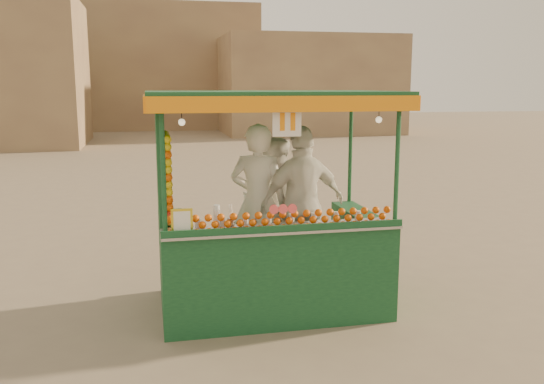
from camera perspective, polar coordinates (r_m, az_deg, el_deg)
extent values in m
plane|color=#6E5F4E|center=(6.88, 0.34, -10.69)|extent=(90.00, 90.00, 0.00)
cube|color=#987F56|center=(31.40, 3.51, 10.43)|extent=(9.00, 6.00, 5.00)
cube|color=#987F56|center=(36.29, -13.28, 11.75)|extent=(14.00, 7.00, 7.00)
cube|color=#103C21|center=(6.72, -0.16, -9.94)|extent=(2.44, 1.50, 0.28)
cylinder|color=black|center=(6.59, -7.46, -10.16)|extent=(0.34, 0.09, 0.34)
cylinder|color=black|center=(6.92, 6.79, -9.15)|extent=(0.34, 0.09, 0.34)
cube|color=#103C21|center=(5.98, 1.05, -7.29)|extent=(2.44, 0.28, 0.75)
cube|color=#103C21|center=(6.52, -9.70, -5.95)|extent=(0.28, 1.22, 0.75)
cube|color=#103C21|center=(6.93, 8.47, -4.92)|extent=(0.28, 1.22, 0.75)
cube|color=#B2B2B7|center=(5.90, 1.00, -3.61)|extent=(2.44, 0.43, 0.03)
cylinder|color=#103C21|center=(5.52, -10.64, 2.02)|extent=(0.05, 0.05, 1.31)
cylinder|color=#103C21|center=(6.04, 12.19, 2.68)|extent=(0.05, 0.05, 1.31)
cylinder|color=#103C21|center=(6.91, -10.95, 3.67)|extent=(0.05, 0.05, 1.31)
cylinder|color=#103C21|center=(7.34, 7.71, 4.15)|extent=(0.05, 0.05, 1.31)
cube|color=#103C21|center=(6.30, -0.17, 9.55)|extent=(2.63, 1.69, 0.08)
cube|color=orange|center=(5.48, 1.67, 8.64)|extent=(2.63, 0.04, 0.15)
cube|color=orange|center=(7.13, -1.58, 9.05)|extent=(2.63, 0.04, 0.15)
cube|color=orange|center=(6.16, -12.33, 8.60)|extent=(0.04, 1.69, 0.15)
cube|color=orange|center=(6.69, 11.03, 8.77)|extent=(0.04, 1.69, 0.15)
cylinder|color=#FB4C51|center=(5.73, 1.10, -1.68)|extent=(0.09, 0.02, 0.09)
cube|color=gold|center=(5.62, -8.84, -2.94)|extent=(0.21, 0.02, 0.26)
cube|color=white|center=(5.56, 1.48, 6.92)|extent=(0.28, 0.01, 0.28)
sphere|color=#FFE5B2|center=(5.54, -8.86, 6.79)|extent=(0.07, 0.07, 0.07)
sphere|color=#FFE5B2|center=(5.99, 10.45, 7.00)|extent=(0.07, 0.07, 0.07)
imported|color=white|center=(6.61, -1.36, -0.97)|extent=(0.77, 0.65, 1.78)
imported|color=beige|center=(6.99, 0.15, -1.10)|extent=(0.95, 0.85, 1.60)
imported|color=silver|center=(6.56, 3.03, -1.15)|extent=(1.10, 0.65, 1.76)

